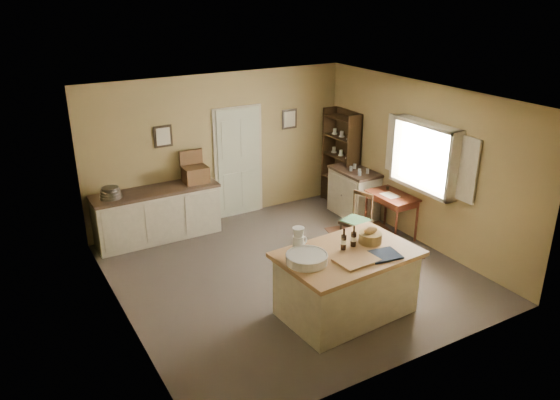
{
  "coord_description": "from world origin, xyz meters",
  "views": [
    {
      "loc": [
        -3.81,
        -6.29,
        4.17
      ],
      "look_at": [
        -0.07,
        0.21,
        1.15
      ],
      "focal_mm": 35.0,
      "sensor_mm": 36.0,
      "label": 1
    }
  ],
  "objects_px": {
    "desk_chair": "(356,222)",
    "right_cabinet": "(354,192)",
    "writing_desk": "(392,200)",
    "shelving_unit": "(342,158)",
    "work_island": "(346,281)",
    "sideboard": "(158,212)"
  },
  "relations": [
    {
      "from": "work_island",
      "to": "shelving_unit",
      "type": "xyz_separation_m",
      "value": [
        2.27,
        3.23,
        0.46
      ]
    },
    {
      "from": "desk_chair",
      "to": "right_cabinet",
      "type": "bearing_deg",
      "value": 34.27
    },
    {
      "from": "work_island",
      "to": "sideboard",
      "type": "relative_size",
      "value": 0.87
    },
    {
      "from": "writing_desk",
      "to": "right_cabinet",
      "type": "height_order",
      "value": "right_cabinet"
    },
    {
      "from": "writing_desk",
      "to": "shelving_unit",
      "type": "xyz_separation_m",
      "value": [
        0.15,
        1.67,
        0.27
      ]
    },
    {
      "from": "shelving_unit",
      "to": "writing_desk",
      "type": "bearing_deg",
      "value": -95.13
    },
    {
      "from": "desk_chair",
      "to": "shelving_unit",
      "type": "height_order",
      "value": "shelving_unit"
    },
    {
      "from": "writing_desk",
      "to": "right_cabinet",
      "type": "bearing_deg",
      "value": 90.01
    },
    {
      "from": "work_island",
      "to": "sideboard",
      "type": "xyz_separation_m",
      "value": [
        -1.42,
        3.48,
        -0.0
      ]
    },
    {
      "from": "sideboard",
      "to": "shelving_unit",
      "type": "xyz_separation_m",
      "value": [
        3.69,
        -0.25,
        0.46
      ]
    },
    {
      "from": "desk_chair",
      "to": "shelving_unit",
      "type": "relative_size",
      "value": 0.48
    },
    {
      "from": "work_island",
      "to": "right_cabinet",
      "type": "distance_m",
      "value": 3.38
    },
    {
      "from": "right_cabinet",
      "to": "sideboard",
      "type": "bearing_deg",
      "value": 166.39
    },
    {
      "from": "writing_desk",
      "to": "right_cabinet",
      "type": "xyz_separation_m",
      "value": [
        -0.0,
        1.06,
        -0.21
      ]
    },
    {
      "from": "work_island",
      "to": "shelving_unit",
      "type": "distance_m",
      "value": 3.98
    },
    {
      "from": "sideboard",
      "to": "writing_desk",
      "type": "relative_size",
      "value": 2.44
    },
    {
      "from": "work_island",
      "to": "writing_desk",
      "type": "xyz_separation_m",
      "value": [
        2.12,
        1.56,
        0.19
      ]
    },
    {
      "from": "writing_desk",
      "to": "shelving_unit",
      "type": "distance_m",
      "value": 1.7
    },
    {
      "from": "desk_chair",
      "to": "right_cabinet",
      "type": "height_order",
      "value": "right_cabinet"
    },
    {
      "from": "work_island",
      "to": "desk_chair",
      "type": "relative_size",
      "value": 2.05
    },
    {
      "from": "work_island",
      "to": "shelving_unit",
      "type": "height_order",
      "value": "shelving_unit"
    },
    {
      "from": "sideboard",
      "to": "right_cabinet",
      "type": "distance_m",
      "value": 3.64
    }
  ]
}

